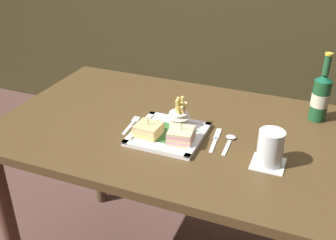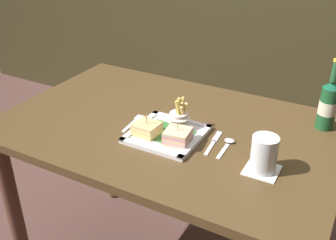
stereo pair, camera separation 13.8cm
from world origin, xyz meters
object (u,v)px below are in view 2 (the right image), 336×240
Objects in this scene: square_plate at (167,134)px; spoon at (228,143)px; fork at (134,122)px; knife at (214,141)px; dining_table at (169,151)px; sandwich_half_left at (147,129)px; beer_bottle at (328,104)px; sandwich_half_right at (178,136)px; water_glass at (264,156)px; fries_cup at (179,117)px.

square_plate reaches higher than spoon.
knife is (0.31, 0.02, 0.00)m from fork.
fork is at bearing -176.70° from spoon.
spoon is (0.24, -0.03, 0.12)m from dining_table.
sandwich_half_left is 0.63m from beer_bottle.
fork reaches higher than dining_table.
fork is (-0.15, 0.03, -0.01)m from square_plate.
sandwich_half_right is 0.13m from knife.
sandwich_half_right is 0.29m from water_glass.
beer_bottle is at bearing 72.32° from water_glass.
dining_table is at bearing 169.87° from knife.
fork is at bearing -177.16° from knife.
square_plate is at bearing -145.30° from beer_bottle.
square_plate is 1.87× the size of spoon.
knife is at bearing 37.89° from sandwich_half_right.
water_glass is (0.33, -0.10, 0.00)m from fries_cup.
sandwich_half_left is 0.69× the size of spoon.
beer_bottle is 1.55× the size of knife.
sandwich_half_left is 0.12m from sandwich_half_right.
knife is (0.16, 0.04, -0.01)m from square_plate.
square_plate is 0.07m from sandwich_half_left.
sandwich_half_left is (-0.03, -0.11, 0.15)m from dining_table.
dining_table is at bearing 173.10° from spoon.
knife is at bearing -6.27° from fries_cup.
water_glass is at bearing -1.18° from sandwich_half_left.
fries_cup reaches higher than square_plate.
dining_table is 0.18m from fries_cup.
water_glass reaches higher than fork.
fries_cup is 0.18m from fork.
fries_cup is 0.35m from water_glass.
dining_table is 0.21m from sandwich_half_right.
square_plate is 0.07m from sandwich_half_right.
spoon reaches higher than fork.
dining_table is 13.77× the size of sandwich_half_left.
fork and knife have the same top height.
spoon is (0.20, 0.05, -0.00)m from square_plate.
beer_bottle is at bearing 34.20° from sandwich_half_left.
water_glass is (-0.12, -0.36, -0.04)m from beer_bottle.
spoon is at bearing 29.29° from sandwich_half_right.
square_plate is 0.93× the size of beer_bottle.
knife is (0.22, 0.08, -0.03)m from sandwich_half_left.
beer_bottle is 0.69m from fork.
knife is (0.14, -0.02, -0.05)m from fries_cup.
water_glass is at bearing -17.37° from dining_table.
sandwich_half_left is (-0.06, -0.03, 0.02)m from square_plate.
sandwich_half_left is 0.23m from knife.
beer_bottle is 0.38m from water_glass.
fries_cup is at bearing 74.86° from square_plate.
dining_table is at bearing 162.63° from water_glass.
beer_bottle is (0.50, 0.24, 0.21)m from dining_table.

